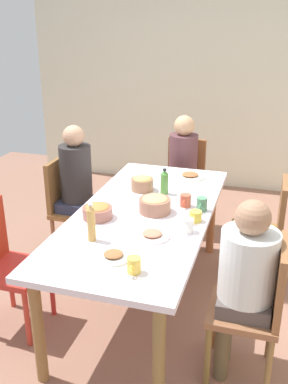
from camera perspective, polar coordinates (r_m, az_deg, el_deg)
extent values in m
plane|color=#8F6351|center=(3.49, 0.00, -13.95)|extent=(6.41, 6.41, 0.00)
cube|color=beige|center=(5.55, 8.43, 13.99)|extent=(0.12, 4.50, 2.60)
cube|color=white|center=(3.11, 0.00, -2.91)|extent=(2.03, 0.92, 0.04)
cylinder|color=olive|center=(4.16, -1.08, -1.96)|extent=(0.07, 0.07, 0.72)
cylinder|color=brown|center=(2.72, -13.50, -17.01)|extent=(0.07, 0.07, 0.72)
cylinder|color=#955732|center=(4.02, 8.71, -3.14)|extent=(0.07, 0.07, 0.72)
cylinder|color=olive|center=(2.50, 1.92, -20.47)|extent=(0.07, 0.07, 0.72)
cube|color=red|center=(3.14, -16.38, -9.74)|extent=(0.40, 0.40, 0.04)
cylinder|color=red|center=(3.46, -16.88, -11.01)|extent=(0.04, 0.04, 0.43)
cylinder|color=red|center=(3.30, -11.82, -12.20)|extent=(0.04, 0.04, 0.43)
cylinder|color=#B83529|center=(3.07, -14.88, -15.48)|extent=(0.04, 0.04, 0.43)
cube|color=#905E3D|center=(2.72, 12.74, -14.80)|extent=(0.40, 0.40, 0.04)
cylinder|color=olive|center=(2.73, 15.79, -21.09)|extent=(0.04, 0.04, 0.43)
cylinder|color=olive|center=(2.99, 16.04, -16.73)|extent=(0.04, 0.04, 0.43)
cylinder|color=olive|center=(2.74, 8.23, -20.21)|extent=(0.04, 0.04, 0.43)
cylinder|color=#955E36|center=(3.00, 9.30, -15.96)|extent=(0.04, 0.04, 0.43)
cube|color=#8F5C37|center=(2.59, 17.20, -11.04)|extent=(0.38, 0.04, 0.45)
cylinder|color=brown|center=(2.79, 10.05, -19.06)|extent=(0.09, 0.09, 0.45)
cylinder|color=brown|center=(2.92, 10.47, -17.04)|extent=(0.09, 0.09, 0.45)
cube|color=#504644|center=(2.68, 12.84, -13.77)|extent=(0.30, 0.30, 0.10)
cylinder|color=silver|center=(2.55, 13.32, -9.15)|extent=(0.32, 0.32, 0.40)
sphere|color=#A07457|center=(2.41, 13.91, -3.23)|extent=(0.20, 0.20, 0.20)
cube|color=#925E31|center=(3.92, -8.51, -2.47)|extent=(0.40, 0.40, 0.04)
cylinder|color=brown|center=(4.22, -9.47, -4.06)|extent=(0.04, 0.04, 0.43)
cylinder|color=#935C3C|center=(3.95, -11.61, -6.10)|extent=(0.04, 0.04, 0.43)
cylinder|color=#955835|center=(4.09, -5.17, -4.70)|extent=(0.04, 0.04, 0.43)
cylinder|color=brown|center=(3.82, -7.06, -6.87)|extent=(0.04, 0.04, 0.43)
cube|color=brown|center=(3.91, -11.09, 1.01)|extent=(0.38, 0.04, 0.45)
cylinder|color=#342B4A|center=(4.04, -6.57, -4.98)|extent=(0.09, 0.09, 0.45)
cylinder|color=#242D46|center=(3.91, -7.49, -5.98)|extent=(0.09, 0.09, 0.45)
cube|color=#30354F|center=(3.90, -8.56, -1.66)|extent=(0.30, 0.30, 0.10)
cylinder|color=#2E2C2C|center=(3.79, -8.80, 2.41)|extent=(0.27, 0.27, 0.49)
sphere|color=tan|center=(3.70, -9.09, 7.15)|extent=(0.18, 0.18, 0.18)
cube|color=brown|center=(4.40, 4.95, 0.49)|extent=(0.40, 0.40, 0.04)
cylinder|color=brown|center=(4.62, 7.37, -1.60)|extent=(0.04, 0.04, 0.43)
cylinder|color=olive|center=(4.68, 3.27, -1.13)|extent=(0.04, 0.04, 0.43)
cylinder|color=#91573D|center=(4.31, 6.59, -3.32)|extent=(0.04, 0.04, 0.43)
cylinder|color=brown|center=(4.37, 2.21, -2.79)|extent=(0.04, 0.04, 0.43)
cube|color=#93562F|center=(4.49, 5.53, 4.09)|extent=(0.04, 0.38, 0.45)
cylinder|color=#473F3F|center=(4.38, 5.61, -2.69)|extent=(0.09, 0.09, 0.45)
cylinder|color=#3A3E48|center=(4.41, 3.57, -2.45)|extent=(0.09, 0.09, 0.45)
cube|color=#3F4340|center=(4.38, 4.98, 1.22)|extent=(0.30, 0.30, 0.10)
cylinder|color=brown|center=(4.30, 5.09, 4.57)|extent=(0.27, 0.27, 0.44)
sphere|color=tan|center=(4.22, 5.23, 8.54)|extent=(0.19, 0.19, 0.19)
cube|color=olive|center=(3.59, 14.13, -5.31)|extent=(0.40, 0.40, 0.04)
cylinder|color=olive|center=(3.55, 16.39, -10.05)|extent=(0.04, 0.04, 0.43)
cylinder|color=olive|center=(3.85, 16.53, -7.45)|extent=(0.04, 0.04, 0.43)
cylinder|color=#945740|center=(3.56, 10.86, -9.44)|extent=(0.04, 0.04, 0.43)
cylinder|color=olive|center=(3.85, 11.46, -6.89)|extent=(0.04, 0.04, 0.43)
cube|color=brown|center=(3.49, 17.42, -2.19)|extent=(0.38, 0.04, 0.45)
cylinder|color=silver|center=(2.76, 1.06, -5.70)|extent=(0.22, 0.22, 0.01)
ellipsoid|color=#D3795C|center=(2.75, 1.06, -5.34)|extent=(0.12, 0.12, 0.02)
cylinder|color=silver|center=(3.78, 5.97, 2.01)|extent=(0.25, 0.25, 0.01)
ellipsoid|color=#AC6139|center=(3.77, 5.99, 2.29)|extent=(0.14, 0.14, 0.02)
cylinder|color=silver|center=(2.54, -3.97, -8.37)|extent=(0.20, 0.20, 0.01)
ellipsoid|color=#A4643B|center=(2.53, -3.98, -7.99)|extent=(0.11, 0.11, 0.02)
cylinder|color=#96634E|center=(3.08, 1.40, -1.75)|extent=(0.22, 0.22, 0.10)
ellipsoid|color=tan|center=(3.06, 1.41, -0.90)|extent=(0.18, 0.18, 0.04)
cylinder|color=#965C4D|center=(3.01, -6.03, -2.65)|extent=(0.20, 0.20, 0.08)
ellipsoid|color=#BB7A3C|center=(3.00, -6.06, -1.97)|extent=(0.16, 0.16, 0.04)
cylinder|color=#956849|center=(3.47, -0.22, 1.00)|extent=(0.18, 0.18, 0.10)
ellipsoid|color=tan|center=(3.45, -0.22, 1.75)|extent=(0.14, 0.14, 0.04)
cylinder|color=white|center=(2.82, 5.67, -4.33)|extent=(0.08, 0.08, 0.09)
torus|color=white|center=(2.77, 5.46, -4.78)|extent=(0.05, 0.01, 0.05)
cylinder|color=#C1553D|center=(3.19, 5.39, -1.09)|extent=(0.08, 0.08, 0.09)
torus|color=#CC4F36|center=(3.14, 5.20, -1.44)|extent=(0.05, 0.01, 0.05)
cylinder|color=#E0CA45|center=(2.97, 6.67, -3.11)|extent=(0.08, 0.08, 0.07)
torus|color=#DCC24B|center=(2.93, 6.48, -3.54)|extent=(0.05, 0.01, 0.05)
cylinder|color=#508864|center=(3.13, 7.48, -1.56)|extent=(0.08, 0.08, 0.10)
torus|color=#458961|center=(3.09, 7.32, -1.91)|extent=(0.05, 0.01, 0.05)
cylinder|color=#E8BD48|center=(2.39, -1.31, -9.42)|extent=(0.07, 0.07, 0.09)
torus|color=#E6D051|center=(2.35, -1.68, -10.02)|extent=(0.05, 0.01, 0.05)
cylinder|color=#C08F45|center=(2.70, -6.82, -4.28)|extent=(0.05, 0.05, 0.20)
cone|color=tan|center=(2.65, -6.93, -2.01)|extent=(0.05, 0.05, 0.03)
cylinder|color=white|center=(2.64, -6.95, -1.62)|extent=(0.03, 0.03, 0.01)
cylinder|color=#4B8937|center=(3.39, 2.66, 1.07)|extent=(0.06, 0.06, 0.16)
cone|color=#428334|center=(3.36, 2.68, 2.59)|extent=(0.05, 0.05, 0.03)
cylinder|color=black|center=(3.35, 2.69, 2.91)|extent=(0.03, 0.03, 0.01)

